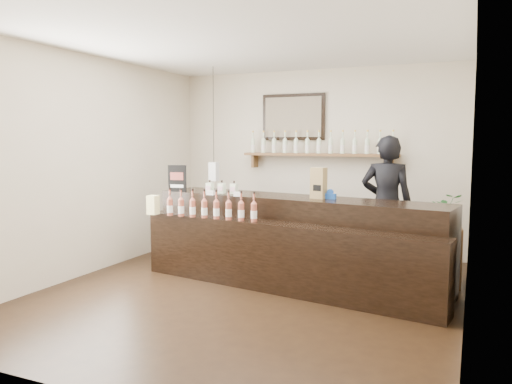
{
  "coord_description": "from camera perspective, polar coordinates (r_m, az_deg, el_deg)",
  "views": [
    {
      "loc": [
        2.28,
        -5.0,
        1.73
      ],
      "look_at": [
        -0.21,
        0.7,
        1.07
      ],
      "focal_mm": 35.0,
      "sensor_mm": 36.0,
      "label": 1
    }
  ],
  "objects": [
    {
      "name": "ground",
      "position": [
        5.76,
        -0.85,
        -11.46
      ],
      "size": [
        5.0,
        5.0,
        0.0
      ],
      "primitive_type": "plane",
      "color": "black",
      "rests_on": "ground"
    },
    {
      "name": "room_shell",
      "position": [
        5.49,
        -0.88,
        5.75
      ],
      "size": [
        5.0,
        5.0,
        5.0
      ],
      "color": "beige",
      "rests_on": "ground"
    },
    {
      "name": "back_wall_decor",
      "position": [
        7.76,
        5.48,
        6.16
      ],
      "size": [
        2.66,
        0.96,
        1.69
      ],
      "color": "brown",
      "rests_on": "ground"
    },
    {
      "name": "counter",
      "position": [
        6.03,
        3.94,
        -5.88
      ],
      "size": [
        3.77,
        1.54,
        1.21
      ],
      "color": "black",
      "rests_on": "ground"
    },
    {
      "name": "promo_sign",
      "position": [
        6.71,
        -9.0,
        1.54
      ],
      "size": [
        0.25,
        0.06,
        0.35
      ],
      "color": "black",
      "rests_on": "counter"
    },
    {
      "name": "paper_bag",
      "position": [
        5.9,
        7.17,
        1.02
      ],
      "size": [
        0.19,
        0.15,
        0.36
      ],
      "color": "olive",
      "rests_on": "counter"
    },
    {
      "name": "tape_dispenser",
      "position": [
        5.89,
        8.47,
        -0.36
      ],
      "size": [
        0.14,
        0.07,
        0.12
      ],
      "color": "#184BAD",
      "rests_on": "counter"
    },
    {
      "name": "side_cabinet",
      "position": [
        6.4,
        20.73,
        -6.77
      ],
      "size": [
        0.41,
        0.52,
        0.71
      ],
      "color": "brown",
      "rests_on": "ground"
    },
    {
      "name": "potted_plant",
      "position": [
        6.31,
        20.91,
        -1.89
      ],
      "size": [
        0.41,
        0.38,
        0.39
      ],
      "primitive_type": "imported",
      "rotation": [
        0.0,
        0.0,
        0.23
      ],
      "color": "#2C6E30",
      "rests_on": "side_cabinet"
    },
    {
      "name": "shopkeeper",
      "position": [
        6.66,
        14.71,
        -0.39
      ],
      "size": [
        0.77,
        0.53,
        2.02
      ],
      "primitive_type": "imported",
      "rotation": [
        0.0,
        0.0,
        3.21
      ],
      "color": "black",
      "rests_on": "ground"
    }
  ]
}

